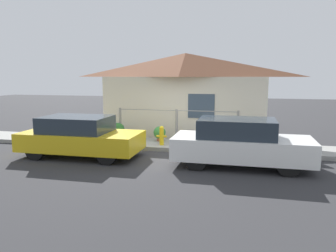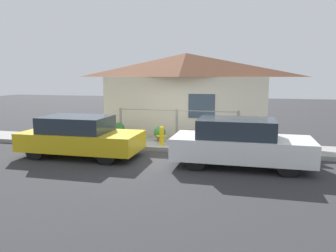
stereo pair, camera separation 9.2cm
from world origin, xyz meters
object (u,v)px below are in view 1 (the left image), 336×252
(fire_hydrant, at_px, (162,135))
(potted_plant_corner, at_px, (234,137))
(car_right, at_px, (240,143))
(potted_plant_by_fence, at_px, (118,130))
(car_left, at_px, (80,136))
(potted_plant_near_hydrant, at_px, (160,133))

(fire_hydrant, xyz_separation_m, potted_plant_corner, (2.64, 0.63, -0.09))
(fire_hydrant, relative_size, potted_plant_corner, 1.31)
(car_right, bearing_deg, potted_plant_by_fence, 152.01)
(car_left, distance_m, fire_hydrant, 2.96)
(car_left, relative_size, fire_hydrant, 5.59)
(car_right, height_order, potted_plant_near_hydrant, car_right)
(potted_plant_near_hydrant, xyz_separation_m, potted_plant_by_fence, (-1.84, 0.20, 0.02))
(car_right, relative_size, fire_hydrant, 5.68)
(potted_plant_by_fence, bearing_deg, potted_plant_near_hydrant, -6.17)
(potted_plant_near_hydrant, bearing_deg, potted_plant_by_fence, 173.83)
(potted_plant_corner, bearing_deg, potted_plant_by_fence, 176.76)
(potted_plant_near_hydrant, distance_m, potted_plant_by_fence, 1.85)
(potted_plant_by_fence, height_order, potted_plant_corner, potted_plant_by_fence)
(car_right, distance_m, fire_hydrant, 3.39)
(car_right, bearing_deg, fire_hydrant, 148.75)
(potted_plant_near_hydrant, distance_m, potted_plant_corner, 2.91)
(fire_hydrant, bearing_deg, car_left, -143.52)
(potted_plant_near_hydrant, bearing_deg, potted_plant_corner, -1.37)
(car_right, relative_size, potted_plant_near_hydrant, 7.01)
(car_left, xyz_separation_m, potted_plant_corner, (5.02, 2.39, -0.25))
(fire_hydrant, bearing_deg, potted_plant_by_fence, 156.76)
(car_left, relative_size, car_right, 0.99)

